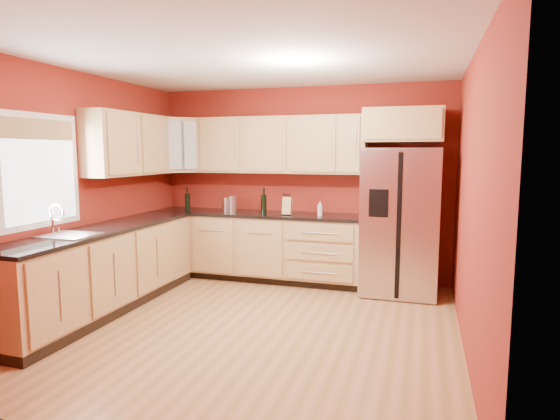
% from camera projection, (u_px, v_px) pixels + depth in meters
% --- Properties ---
extents(floor, '(4.00, 4.00, 0.00)m').
position_uv_depth(floor, '(250.00, 327.00, 4.66)').
color(floor, olive).
rests_on(floor, ground).
extents(ceiling, '(4.00, 4.00, 0.00)m').
position_uv_depth(ceiling, '(247.00, 58.00, 4.34)').
color(ceiling, silver).
rests_on(ceiling, wall_back).
extents(wall_back, '(4.00, 0.04, 2.60)m').
position_uv_depth(wall_back, '(301.00, 184.00, 6.40)').
color(wall_back, maroon).
rests_on(wall_back, floor).
extents(wall_front, '(4.00, 0.04, 2.60)m').
position_uv_depth(wall_front, '(120.00, 230.00, 2.60)').
color(wall_front, maroon).
rests_on(wall_front, floor).
extents(wall_left, '(0.04, 4.00, 2.60)m').
position_uv_depth(wall_left, '(77.00, 192.00, 5.08)').
color(wall_left, maroon).
rests_on(wall_left, floor).
extents(wall_right, '(0.04, 4.00, 2.60)m').
position_uv_depth(wall_right, '(472.00, 204.00, 3.92)').
color(wall_right, maroon).
rests_on(wall_right, floor).
extents(base_cabinets_back, '(2.90, 0.60, 0.88)m').
position_uv_depth(base_cabinets_back, '(256.00, 247.00, 6.38)').
color(base_cabinets_back, tan).
rests_on(base_cabinets_back, floor).
extents(base_cabinets_left, '(0.60, 2.80, 0.88)m').
position_uv_depth(base_cabinets_left, '(104.00, 271.00, 5.10)').
color(base_cabinets_left, tan).
rests_on(base_cabinets_left, floor).
extents(countertop_back, '(2.90, 0.62, 0.04)m').
position_uv_depth(countertop_back, '(255.00, 214.00, 6.31)').
color(countertop_back, black).
rests_on(countertop_back, base_cabinets_back).
extents(countertop_left, '(0.62, 2.80, 0.04)m').
position_uv_depth(countertop_left, '(102.00, 230.00, 5.04)').
color(countertop_left, black).
rests_on(countertop_left, base_cabinets_left).
extents(upper_cabinets_back, '(2.30, 0.33, 0.75)m').
position_uv_depth(upper_cabinets_back, '(280.00, 145.00, 6.25)').
color(upper_cabinets_back, tan).
rests_on(upper_cabinets_back, wall_back).
extents(upper_cabinets_left, '(0.33, 1.35, 0.75)m').
position_uv_depth(upper_cabinets_left, '(128.00, 144.00, 5.66)').
color(upper_cabinets_left, tan).
rests_on(upper_cabinets_left, wall_left).
extents(corner_upper_cabinet, '(0.67, 0.67, 0.75)m').
position_uv_depth(corner_upper_cabinet, '(179.00, 145.00, 6.51)').
color(corner_upper_cabinet, tan).
rests_on(corner_upper_cabinet, wall_back).
extents(over_fridge_cabinet, '(0.92, 0.60, 0.40)m').
position_uv_depth(over_fridge_cabinet, '(403.00, 125.00, 5.63)').
color(over_fridge_cabinet, tan).
rests_on(over_fridge_cabinet, wall_back).
extents(refrigerator, '(0.90, 0.75, 1.78)m').
position_uv_depth(refrigerator, '(400.00, 221.00, 5.70)').
color(refrigerator, silver).
rests_on(refrigerator, floor).
extents(window, '(0.03, 0.90, 1.00)m').
position_uv_depth(window, '(41.00, 171.00, 4.57)').
color(window, white).
rests_on(window, wall_left).
extents(sink_faucet, '(0.50, 0.42, 0.30)m').
position_uv_depth(sink_faucet, '(68.00, 220.00, 4.55)').
color(sink_faucet, silver).
rests_on(sink_faucet, countertop_left).
extents(canister_left, '(0.17, 0.17, 0.21)m').
position_uv_depth(canister_left, '(233.00, 204.00, 6.41)').
color(canister_left, silver).
rests_on(canister_left, countertop_back).
extents(canister_right, '(0.14, 0.14, 0.19)m').
position_uv_depth(canister_right, '(227.00, 204.00, 6.44)').
color(canister_right, silver).
rests_on(canister_right, countertop_back).
extents(wine_bottle_a, '(0.09, 0.09, 0.33)m').
position_uv_depth(wine_bottle_a, '(264.00, 200.00, 6.28)').
color(wine_bottle_a, black).
rests_on(wine_bottle_a, countertop_back).
extents(wine_bottle_b, '(0.09, 0.09, 0.31)m').
position_uv_depth(wine_bottle_b, '(187.00, 198.00, 6.64)').
color(wine_bottle_b, black).
rests_on(wine_bottle_b, countertop_back).
extents(knife_block, '(0.12, 0.11, 0.23)m').
position_uv_depth(knife_block, '(287.00, 206.00, 6.09)').
color(knife_block, tan).
rests_on(knife_block, countertop_back).
extents(soap_dispenser, '(0.07, 0.07, 0.18)m').
position_uv_depth(soap_dispenser, '(320.00, 209.00, 5.96)').
color(soap_dispenser, silver).
rests_on(soap_dispenser, countertop_back).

